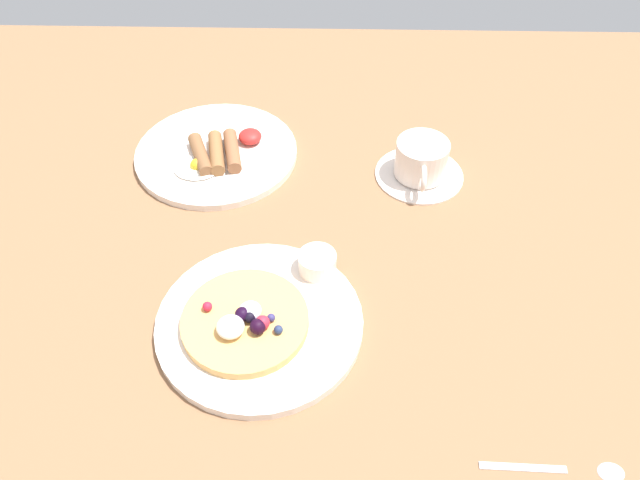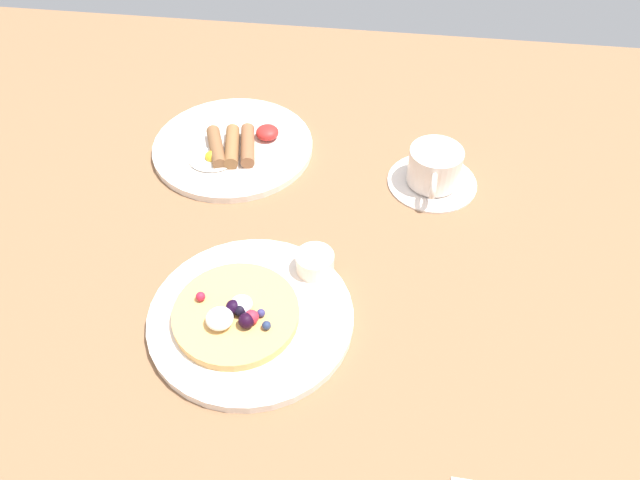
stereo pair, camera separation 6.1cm
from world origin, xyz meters
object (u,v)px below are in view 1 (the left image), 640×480
Objects in this scene: coffee_cup at (422,159)px; teaspoon at (579,470)px; coffee_saucer at (419,174)px; breakfast_plate at (217,153)px; pancake_plate at (260,323)px; syrup_ramekin at (317,261)px.

teaspoon is at bearing -74.82° from coffee_cup.
breakfast_plate is at bearing 172.85° from coffee_saucer.
coffee_saucer is 3.24cm from coffee_cup.
pancake_plate is at bearing -127.41° from coffee_saucer.
syrup_ramekin reaches higher than pancake_plate.
syrup_ramekin is 30.02cm from breakfast_plate.
teaspoon is (12.72, -46.87, -3.30)cm from coffee_cup.
breakfast_plate is at bearing 106.69° from pancake_plate.
syrup_ramekin reaches higher than breakfast_plate.
coffee_cup is (-0.01, -0.16, 3.24)cm from coffee_saucer.
breakfast_plate reaches higher than coffee_saucer.
coffee_cup reaches higher than coffee_saucer.
coffee_cup is 0.73× the size of teaspoon.
coffee_cup reaches higher than teaspoon.
pancake_plate reaches higher than teaspoon.
syrup_ramekin is at bearing 51.40° from pancake_plate.
teaspoon is at bearing -48.54° from breakfast_plate.
coffee_saucer is (32.43, -4.07, -0.27)cm from breakfast_plate.
breakfast_plate is 32.83cm from coffee_cup.
pancake_plate is 11.32cm from syrup_ramekin.
pancake_plate is 36.90cm from coffee_cup.
coffee_saucer and teaspoon have the same top height.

